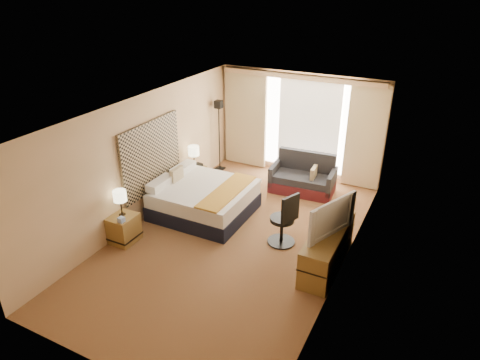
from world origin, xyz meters
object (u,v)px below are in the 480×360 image
at_px(lamp_left, 120,196).
at_px(television, 327,215).
at_px(media_dresser, 327,248).
at_px(floor_lamp, 219,122).
at_px(nightstand_left, 124,229).
at_px(nightstand_right, 194,179).
at_px(desk_chair, 284,222).
at_px(loveseat, 303,179).
at_px(lamp_right, 194,151).
at_px(bed, 204,199).

bearing_deg(lamp_left, television, 14.40).
bearing_deg(media_dresser, television, -125.57).
height_order(floor_lamp, lamp_left, floor_lamp).
relative_size(nightstand_left, media_dresser, 0.31).
bearing_deg(lamp_left, nightstand_right, 89.37).
relative_size(nightstand_right, media_dresser, 0.31).
bearing_deg(floor_lamp, television, -37.56).
distance_m(nightstand_left, desk_chair, 3.08).
bearing_deg(floor_lamp, loveseat, -5.02).
distance_m(loveseat, desk_chair, 2.34).
distance_m(nightstand_right, television, 4.02).
bearing_deg(loveseat, nightstand_left, -127.44).
bearing_deg(lamp_left, desk_chair, 24.26).
bearing_deg(lamp_right, loveseat, 24.49).
bearing_deg(bed, lamp_right, 131.21).
relative_size(media_dresser, desk_chair, 1.65).
distance_m(bed, loveseat, 2.52).
bearing_deg(media_dresser, loveseat, 117.74).
height_order(bed, lamp_left, lamp_left).
bearing_deg(lamp_left, nightstand_left, -52.91).
xyz_separation_m(loveseat, lamp_left, (-2.39, -3.56, 0.65)).
relative_size(desk_chair, lamp_left, 2.08).
bearing_deg(desk_chair, media_dresser, 8.21).
xyz_separation_m(nightstand_right, lamp_right, (0.01, 0.03, 0.70)).
xyz_separation_m(nightstand_left, lamp_right, (0.01, 2.53, 0.70)).
height_order(nightstand_left, lamp_right, lamp_right).
bearing_deg(desk_chair, television, 3.23).
xyz_separation_m(nightstand_left, floor_lamp, (-0.03, 3.81, 1.04)).
bearing_deg(nightstand_left, bed, 63.39).
relative_size(nightstand_left, floor_lamp, 0.30).
distance_m(nightstand_right, bed, 1.20).
distance_m(nightstand_right, lamp_left, 2.56).
relative_size(nightstand_right, lamp_left, 1.05).
xyz_separation_m(bed, television, (2.84, -0.64, 0.69)).
relative_size(media_dresser, bed, 0.94).
height_order(media_dresser, desk_chair, desk_chair).
distance_m(nightstand_left, loveseat, 4.30).
relative_size(nightstand_right, desk_chair, 0.50).
bearing_deg(television, media_dresser, -12.88).
bearing_deg(lamp_right, lamp_left, -90.85).
height_order(media_dresser, bed, bed).
relative_size(media_dresser, floor_lamp, 0.97).
height_order(nightstand_left, bed, bed).
xyz_separation_m(lamp_left, television, (3.68, 0.94, 0.07)).
xyz_separation_m(loveseat, television, (1.29, -2.62, 0.72)).
distance_m(bed, lamp_right, 1.37).
distance_m(media_dresser, loveseat, 2.88).
xyz_separation_m(media_dresser, loveseat, (-1.34, 2.55, -0.05)).
relative_size(nightstand_right, bed, 0.29).
bearing_deg(loveseat, desk_chair, -83.83).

